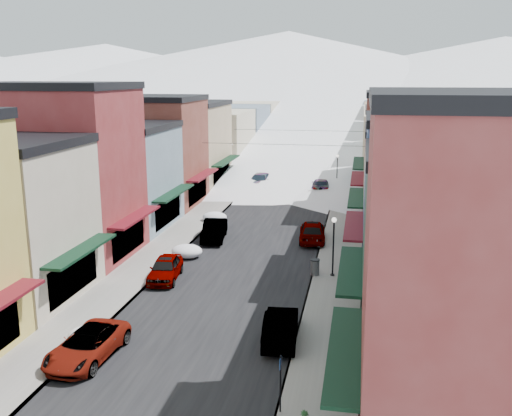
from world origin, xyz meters
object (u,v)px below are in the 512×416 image
at_px(car_silver_sedan, 165,268).
at_px(trash_can, 315,267).
at_px(car_dark_hatch, 214,230).
at_px(streetlamp_near, 334,239).
at_px(car_white_suv, 87,345).
at_px(car_green_sedan, 281,326).

height_order(car_silver_sedan, trash_can, car_silver_sedan).
relative_size(car_silver_sedan, trash_can, 4.16).
bearing_deg(car_dark_hatch, streetlamp_near, -43.31).
relative_size(car_silver_sedan, streetlamp_near, 1.13).
relative_size(car_white_suv, car_silver_sedan, 1.14).
bearing_deg(car_white_suv, car_dark_hatch, 91.54).
height_order(car_silver_sedan, streetlamp_near, streetlamp_near).
distance_m(car_dark_hatch, car_green_sedan, 18.44).
distance_m(car_white_suv, streetlamp_near, 17.06).
relative_size(car_white_suv, car_green_sedan, 1.08).
relative_size(car_silver_sedan, car_dark_hatch, 0.92).
relative_size(car_white_suv, streetlamp_near, 1.28).
bearing_deg(streetlamp_near, car_dark_hatch, 144.25).
distance_m(car_silver_sedan, car_green_sedan, 11.27).
distance_m(car_white_suv, car_green_sedan, 9.31).
xyz_separation_m(car_dark_hatch, trash_can, (8.70, -7.17, -0.10)).
height_order(car_white_suv, car_green_sedan, car_green_sedan).
height_order(car_white_suv, car_silver_sedan, car_silver_sedan).
bearing_deg(streetlamp_near, car_silver_sedan, -167.59).
height_order(trash_can, streetlamp_near, streetlamp_near).
bearing_deg(car_silver_sedan, car_green_sedan, -47.10).
bearing_deg(trash_can, car_green_sedan, -95.39).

